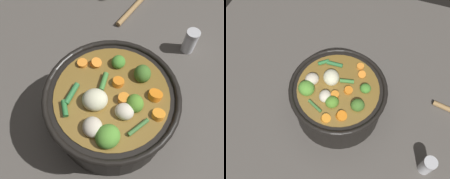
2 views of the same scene
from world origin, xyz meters
TOP-DOWN VIEW (x-y plane):
  - ground_plane at (0.00, 0.00)m, footprint 1.10×1.10m
  - cooking_pot at (0.00, 0.00)m, footprint 0.26×0.26m
  - salt_shaker at (-0.28, 0.09)m, footprint 0.03×0.03m

SIDE VIEW (x-z plane):
  - ground_plane at x=0.00m, z-range 0.00..0.00m
  - salt_shaker at x=-0.28m, z-range 0.00..0.07m
  - cooking_pot at x=0.00m, z-range -0.01..0.15m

